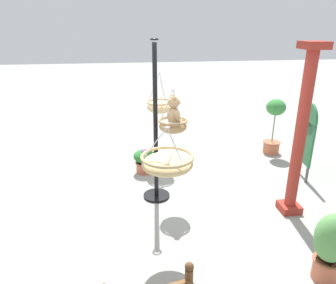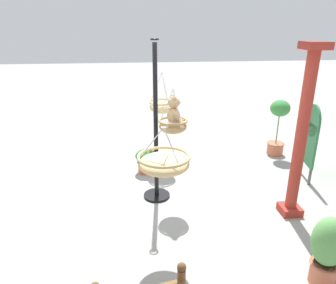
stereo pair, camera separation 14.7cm
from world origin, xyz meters
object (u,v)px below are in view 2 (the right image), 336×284
(hanging_basket_left_high, at_px, (162,106))
(greenhouse_pillar_left, at_px, (301,139))
(teddy_bear, at_px, (175,112))
(potted_plant_fern_front, at_px, (146,160))
(display_sign_board, at_px, (311,136))
(hanging_basket_right_low, at_px, (164,163))
(hanging_basket_with_teddy, at_px, (173,125))
(potted_plant_tall_leafy, at_px, (278,124))
(display_pole_central, at_px, (156,152))
(potted_plant_bushy_green, at_px, (328,249))

(hanging_basket_left_high, xyz_separation_m, greenhouse_pillar_left, (2.01, 1.78, -0.02))
(teddy_bear, xyz_separation_m, hanging_basket_left_high, (-1.43, -0.05, -0.26))
(teddy_bear, xyz_separation_m, greenhouse_pillar_left, (0.58, 1.73, -0.28))
(potted_plant_fern_front, height_order, display_sign_board, display_sign_board)
(hanging_basket_right_low, bearing_deg, hanging_basket_with_teddy, 167.80)
(hanging_basket_right_low, height_order, potted_plant_tall_leafy, hanging_basket_right_low)
(teddy_bear, bearing_deg, display_pole_central, -118.82)
(hanging_basket_left_high, height_order, potted_plant_bushy_green, hanging_basket_left_high)
(hanging_basket_left_high, relative_size, display_sign_board, 0.55)
(potted_plant_bushy_green, bearing_deg, potted_plant_fern_front, -149.44)
(hanging_basket_left_high, bearing_deg, potted_plant_fern_front, -48.87)
(potted_plant_bushy_green, bearing_deg, hanging_basket_left_high, -156.45)
(hanging_basket_with_teddy, xyz_separation_m, hanging_basket_left_high, (-1.43, -0.03, -0.06))
(greenhouse_pillar_left, bearing_deg, potted_plant_tall_leafy, 161.18)
(potted_plant_fern_front, distance_m, potted_plant_bushy_green, 3.59)
(greenhouse_pillar_left, height_order, potted_plant_fern_front, greenhouse_pillar_left)
(hanging_basket_with_teddy, height_order, potted_plant_tall_leafy, hanging_basket_with_teddy)
(teddy_bear, bearing_deg, display_sign_board, 101.25)
(hanging_basket_with_teddy, relative_size, hanging_basket_left_high, 0.86)
(potted_plant_bushy_green, distance_m, display_sign_board, 2.74)
(teddy_bear, bearing_deg, potted_plant_bushy_green, 36.03)
(teddy_bear, relative_size, greenhouse_pillar_left, 0.18)
(hanging_basket_left_high, bearing_deg, teddy_bear, 2.09)
(display_sign_board, bearing_deg, teddy_bear, -78.75)
(hanging_basket_right_low, height_order, greenhouse_pillar_left, greenhouse_pillar_left)
(potted_plant_tall_leafy, bearing_deg, potted_plant_bushy_green, -16.49)
(display_pole_central, height_order, teddy_bear, display_pole_central)
(display_sign_board, bearing_deg, potted_plant_fern_front, -101.81)
(display_pole_central, bearing_deg, display_sign_board, 97.23)
(greenhouse_pillar_left, bearing_deg, display_pole_central, -110.02)
(hanging_basket_with_teddy, distance_m, greenhouse_pillar_left, 1.85)
(hanging_basket_with_teddy, distance_m, display_sign_board, 2.67)
(greenhouse_pillar_left, distance_m, display_sign_board, 1.42)
(teddy_bear, distance_m, hanging_basket_left_high, 1.45)
(greenhouse_pillar_left, relative_size, potted_plant_fern_front, 5.06)
(teddy_bear, height_order, greenhouse_pillar_left, greenhouse_pillar_left)
(hanging_basket_with_teddy, distance_m, hanging_basket_left_high, 1.43)
(display_sign_board, bearing_deg, hanging_basket_with_teddy, -78.84)
(potted_plant_bushy_green, bearing_deg, hanging_basket_with_teddy, -143.54)
(hanging_basket_right_low, bearing_deg, potted_plant_tall_leafy, 136.34)
(hanging_basket_with_teddy, xyz_separation_m, greenhouse_pillar_left, (0.58, 1.75, -0.08))
(display_pole_central, relative_size, teddy_bear, 5.50)
(hanging_basket_right_low, distance_m, potted_plant_fern_front, 2.54)
(display_pole_central, xyz_separation_m, potted_plant_bushy_green, (2.11, 1.70, -0.35))
(hanging_basket_with_teddy, relative_size, hanging_basket_right_low, 1.09)
(potted_plant_bushy_green, relative_size, display_sign_board, 0.59)
(hanging_basket_with_teddy, bearing_deg, display_pole_central, -120.96)
(display_pole_central, relative_size, hanging_basket_with_teddy, 3.77)
(hanging_basket_right_low, relative_size, greenhouse_pillar_left, 0.25)
(teddy_bear, bearing_deg, greenhouse_pillar_left, 71.48)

